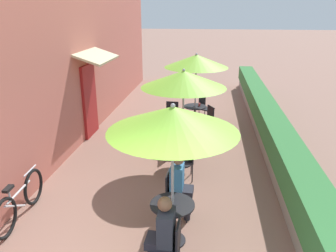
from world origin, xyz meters
TOP-DOWN VIEW (x-y plane):
  - cafe_facade_wall at (-2.54, 7.06)m, footprint 0.98×14.40m
  - planter_hedge at (2.75, 7.10)m, footprint 0.60×13.40m
  - patio_table_near at (0.57, 1.98)m, footprint 0.71×0.71m
  - patio_umbrella_near at (0.57, 1.98)m, footprint 1.93×1.93m
  - cafe_chair_near_left at (0.52, 2.67)m, footprint 0.41×0.41m
  - seated_patron_near_left at (0.63, 2.67)m, footprint 0.41×0.35m
  - cafe_chair_near_right at (0.63, 1.28)m, footprint 0.41×0.41m
  - seated_patron_near_right at (0.51, 1.28)m, footprint 0.41×0.35m
  - coffee_cup_near at (0.53, 2.03)m, footprint 0.07×0.07m
  - patio_table_mid at (0.50, 4.79)m, footprint 0.71×0.71m
  - patio_umbrella_mid at (0.50, 4.79)m, footprint 1.93×1.93m
  - cafe_chair_mid_left at (0.66, 4.11)m, footprint 0.45×0.45m
  - seated_patron_mid_left at (0.55, 4.09)m, footprint 0.44×0.37m
  - cafe_chair_mid_right at (0.33, 5.47)m, footprint 0.45×0.45m
  - coffee_cup_mid at (0.41, 4.94)m, footprint 0.07×0.07m
  - patio_table_far at (0.65, 7.49)m, footprint 0.71×0.71m
  - patio_umbrella_far at (0.65, 7.49)m, footprint 1.93×1.93m
  - cafe_chair_far_left at (1.05, 6.92)m, footprint 0.54×0.54m
  - cafe_chair_far_right at (0.95, 8.12)m, footprint 0.55×0.55m
  - cafe_chair_far_back at (-0.04, 7.43)m, footprint 0.41×0.41m
  - coffee_cup_far at (0.79, 7.53)m, footprint 0.07×0.07m
  - bicycle_leaning at (-2.20, 2.25)m, footprint 0.15×1.72m

SIDE VIEW (x-z plane):
  - bicycle_leaning at x=-2.20m, z-range -0.03..0.76m
  - patio_table_near at x=0.57m, z-range 0.14..0.84m
  - patio_table_mid at x=0.50m, z-range 0.14..0.84m
  - patio_table_far at x=0.65m, z-range 0.14..0.84m
  - cafe_chair_near_left at x=0.52m, z-range 0.08..0.95m
  - cafe_chair_near_right at x=0.63m, z-range 0.08..0.95m
  - cafe_chair_mid_left at x=0.66m, z-range 0.08..0.95m
  - cafe_chair_mid_right at x=0.33m, z-range 0.08..0.95m
  - cafe_chair_far_left at x=1.05m, z-range 0.08..0.95m
  - cafe_chair_far_right at x=0.95m, z-range 0.08..0.95m
  - cafe_chair_far_back at x=-0.04m, z-range 0.08..0.95m
  - planter_hedge at x=2.75m, z-range 0.03..1.04m
  - seated_patron_near_left at x=0.63m, z-range 0.06..1.31m
  - seated_patron_near_right at x=0.51m, z-range 0.06..1.31m
  - seated_patron_mid_left at x=0.55m, z-range 0.06..1.31m
  - coffee_cup_near at x=0.53m, z-range 0.70..0.79m
  - coffee_cup_mid at x=0.41m, z-range 0.70..0.79m
  - coffee_cup_far at x=0.79m, z-range 0.70..0.79m
  - cafe_facade_wall at x=-2.54m, z-range -0.01..4.19m
  - patio_umbrella_near at x=0.57m, z-range 0.94..3.28m
  - patio_umbrella_mid at x=0.50m, z-range 0.94..3.28m
  - patio_umbrella_far at x=0.65m, z-range 0.94..3.28m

